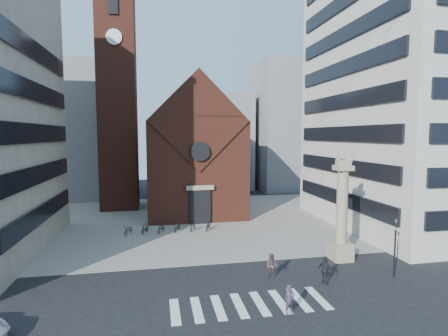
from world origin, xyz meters
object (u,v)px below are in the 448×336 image
(pedestrian_1, at_px, (272,266))
(pedestrian_2, at_px, (325,270))
(lion_column, at_px, (342,219))
(traffic_light, at_px, (395,247))
(pedestrian_0, at_px, (290,300))
(scooter_0, at_px, (128,230))

(pedestrian_1, xyz_separation_m, pedestrian_2, (3.31, -1.69, 0.06))
(lion_column, bearing_deg, traffic_light, -63.54)
(lion_column, relative_size, pedestrian_0, 5.01)
(pedestrian_0, xyz_separation_m, scooter_0, (-10.42, 18.55, -0.35))
(pedestrian_1, height_order, scooter_0, pedestrian_1)
(traffic_light, height_order, pedestrian_0, traffic_light)
(traffic_light, distance_m, pedestrian_0, 10.22)
(lion_column, relative_size, scooter_0, 4.86)
(traffic_light, relative_size, pedestrian_2, 2.24)
(lion_column, height_order, pedestrian_1, lion_column)
(pedestrian_2, relative_size, scooter_0, 1.08)
(lion_column, relative_size, pedestrian_1, 4.84)
(pedestrian_0, xyz_separation_m, pedestrian_1, (0.66, 5.12, 0.03))
(traffic_light, bearing_deg, scooter_0, 143.00)
(pedestrian_1, bearing_deg, traffic_light, 31.86)
(traffic_light, bearing_deg, lion_column, 116.46)
(traffic_light, relative_size, pedestrian_1, 2.40)
(traffic_light, height_order, pedestrian_1, traffic_light)
(traffic_light, xyz_separation_m, scooter_0, (-19.90, 14.99, -1.77))
(pedestrian_1, bearing_deg, scooter_0, 171.49)
(pedestrian_1, distance_m, scooter_0, 17.41)
(lion_column, xyz_separation_m, traffic_light, (1.99, -4.00, -1.17))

